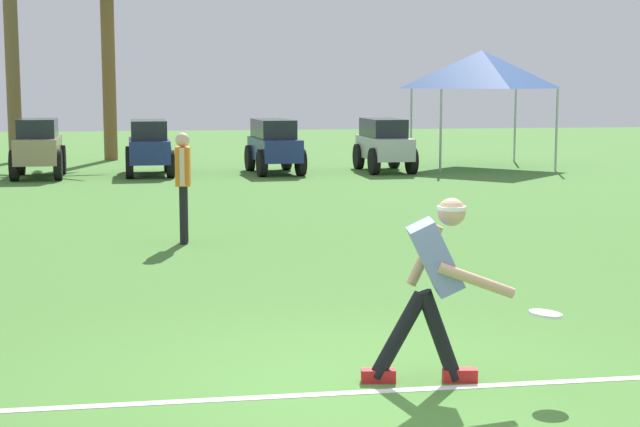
# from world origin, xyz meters

# --- Properties ---
(ground_plane) EXTENTS (80.00, 80.00, 0.00)m
(ground_plane) POSITION_xyz_m (0.00, 0.00, 0.00)
(ground_plane) COLOR #487D33
(field_line_paint) EXTENTS (26.50, 0.38, 0.01)m
(field_line_paint) POSITION_xyz_m (0.00, -0.06, 0.00)
(field_line_paint) COLOR white
(field_line_paint) RESTS_ON ground_plane
(frisbee_thrower) EXTENTS (1.09, 0.55, 1.41)m
(frisbee_thrower) POSITION_xyz_m (0.52, 0.11, 0.79)
(frisbee_thrower) COLOR black
(frisbee_thrower) RESTS_ON ground_plane
(frisbee_in_flight) EXTENTS (0.25, 0.25, 0.05)m
(frisbee_in_flight) POSITION_xyz_m (1.29, -0.19, 0.57)
(frisbee_in_flight) COLOR white
(teammate_near_sideline) EXTENTS (0.23, 0.50, 1.56)m
(teammate_near_sideline) POSITION_xyz_m (-1.23, 6.93, 0.94)
(teammate_near_sideline) COLOR black
(teammate_near_sideline) RESTS_ON ground_plane
(parked_car_slot_a) EXTENTS (1.27, 2.39, 1.40)m
(parked_car_slot_a) POSITION_xyz_m (-4.51, 17.21, 0.74)
(parked_car_slot_a) COLOR #998466
(parked_car_slot_a) RESTS_ON ground_plane
(parked_car_slot_b) EXTENTS (1.23, 2.44, 1.34)m
(parked_car_slot_b) POSITION_xyz_m (-1.91, 17.52, 0.72)
(parked_car_slot_b) COLOR navy
(parked_car_slot_b) RESTS_ON ground_plane
(parked_car_slot_c) EXTENTS (1.35, 2.48, 1.34)m
(parked_car_slot_c) POSITION_xyz_m (1.18, 17.52, 0.72)
(parked_car_slot_c) COLOR navy
(parked_car_slot_c) RESTS_ON ground_plane
(parked_car_slot_d) EXTENTS (1.23, 2.44, 1.34)m
(parked_car_slot_d) POSITION_xyz_m (4.01, 17.58, 0.72)
(parked_car_slot_d) COLOR #B7BABF
(parked_car_slot_d) RESTS_ON ground_plane
(palm_tree_left_of_centre) EXTENTS (3.38, 3.50, 6.06)m
(palm_tree_left_of_centre) POSITION_xyz_m (-5.74, 22.02, 3.55)
(palm_tree_left_of_centre) COLOR brown
(palm_tree_left_of_centre) RESTS_ON ground_plane
(palm_tree_right_of_centre) EXTENTS (3.52, 3.69, 5.28)m
(palm_tree_right_of_centre) POSITION_xyz_m (-3.11, 22.37, 3.16)
(palm_tree_right_of_centre) COLOR brown
(palm_tree_right_of_centre) RESTS_ON ground_plane
(event_tent) EXTENTS (3.21, 3.21, 3.11)m
(event_tent) POSITION_xyz_m (6.86, 18.54, 2.60)
(event_tent) COLOR #B2B5BA
(event_tent) RESTS_ON ground_plane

